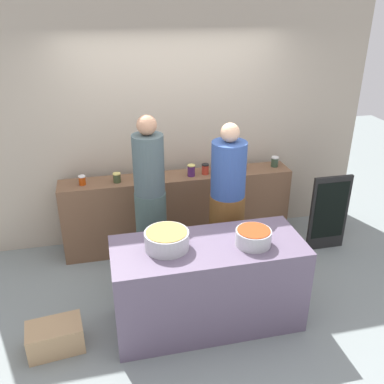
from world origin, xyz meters
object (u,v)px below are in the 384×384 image
preserve_jar_8 (275,162)px  cooking_pot_center (253,237)px  preserve_jar_4 (205,169)px  cook_with_tongs (151,207)px  preserve_jar_3 (191,170)px  preserve_jar_0 (82,180)px  preserve_jar_2 (144,174)px  chalkboard_sign (329,213)px  preserve_jar_1 (117,178)px  preserve_jar_7 (244,165)px  preserve_jar_6 (233,166)px  preserve_jar_5 (215,169)px  bread_crate (55,337)px  cook_in_cap (227,209)px  cooking_pot_left (167,240)px

preserve_jar_8 → cooking_pot_center: 1.71m
preserve_jar_4 → cook_with_tongs: bearing=-143.6°
preserve_jar_3 → cook_with_tongs: bearing=-137.0°
preserve_jar_4 → cooking_pot_center: 1.45m
preserve_jar_0 → preserve_jar_2: 0.68m
preserve_jar_4 → chalkboard_sign: bearing=-18.6°
preserve_jar_1 → preserve_jar_7: 1.49m
preserve_jar_6 → preserve_jar_2: bearing=-176.9°
preserve_jar_3 → preserve_jar_8: 1.05m
preserve_jar_5 → bread_crate: preserve_jar_5 is taller
preserve_jar_0 → preserve_jar_7: preserve_jar_7 is taller
chalkboard_sign → preserve_jar_2: bearing=167.8°
preserve_jar_8 → cook_in_cap: (-0.81, -0.69, -0.21)m
bread_crate → chalkboard_sign: size_ratio=0.50×
preserve_jar_7 → chalkboard_sign: (0.92, -0.49, -0.50)m
preserve_jar_1 → preserve_jar_5: preserve_jar_5 is taller
preserve_jar_6 → chalkboard_sign: preserve_jar_6 is taller
preserve_jar_2 → chalkboard_sign: preserve_jar_2 is taller
preserve_jar_0 → chalkboard_sign: preserve_jar_0 is taller
preserve_jar_1 → cooking_pot_left: bearing=-76.0°
preserve_jar_3 → preserve_jar_7: (0.65, 0.04, -0.01)m
preserve_jar_4 → preserve_jar_7: bearing=2.1°
cooking_pot_center → chalkboard_sign: 1.72m
preserve_jar_2 → preserve_jar_4: preserve_jar_2 is taller
preserve_jar_5 → cook_in_cap: bearing=-93.9°
preserve_jar_0 → preserve_jar_3: size_ratio=0.78×
preserve_jar_1 → preserve_jar_2: size_ratio=0.78×
preserve_jar_6 → chalkboard_sign: size_ratio=0.11×
preserve_jar_1 → preserve_jar_2: preserve_jar_2 is taller
preserve_jar_6 → cooking_pot_center: 1.53m
cooking_pot_left → bread_crate: 1.29m
preserve_jar_5 → cooking_pot_left: bearing=-121.3°
preserve_jar_2 → cooking_pot_left: (0.03, -1.33, -0.07)m
preserve_jar_0 → preserve_jar_6: preserve_jar_0 is taller
preserve_jar_7 → chalkboard_sign: bearing=-27.8°
cooking_pot_left → cook_with_tongs: (-0.03, 0.81, -0.09)m
preserve_jar_0 → preserve_jar_5: preserve_jar_5 is taller
preserve_jar_8 → cook_in_cap: size_ratio=0.07×
cooking_pot_center → preserve_jar_1: bearing=126.7°
preserve_jar_7 → cook_in_cap: cook_in_cap is taller
preserve_jar_7 → preserve_jar_6: bearing=166.5°
preserve_jar_6 → preserve_jar_7: 0.12m
preserve_jar_7 → preserve_jar_3: bearing=-176.8°
preserve_jar_1 → preserve_jar_5: bearing=-0.9°
preserve_jar_3 → preserve_jar_4: preserve_jar_3 is taller
cooking_pot_center → cook_with_tongs: bearing=130.0°
preserve_jar_1 → preserve_jar_2: (0.31, -0.00, 0.02)m
preserve_jar_1 → preserve_jar_6: size_ratio=1.08×
cooking_pot_left → cooking_pot_center: 0.75m
preserve_jar_6 → preserve_jar_1: bearing=-177.7°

